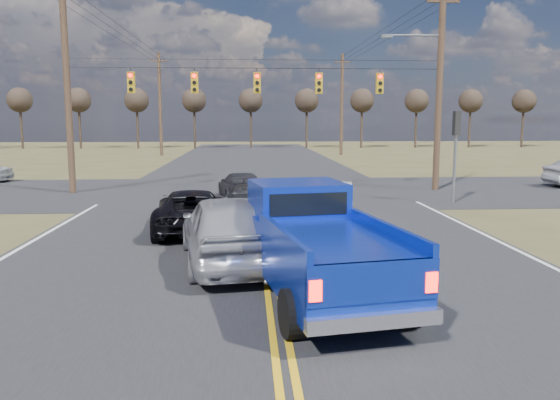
{
  "coord_description": "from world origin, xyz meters",
  "views": [
    {
      "loc": [
        -0.52,
        -8.89,
        3.55
      ],
      "look_at": [
        0.32,
        4.95,
        1.5
      ],
      "focal_mm": 35.0,
      "sensor_mm": 36.0,
      "label": 1
    }
  ],
  "objects": [
    {
      "name": "signal_gantry",
      "position": [
        0.5,
        17.79,
        5.06
      ],
      "size": [
        19.6,
        4.83,
        10.0
      ],
      "color": "#473323",
      "rests_on": "ground"
    },
    {
      "name": "dgrey_car_queue",
      "position": [
        -0.8,
        15.5,
        0.61
      ],
      "size": [
        2.35,
        4.39,
        1.21
      ],
      "primitive_type": "imported",
      "rotation": [
        0.0,
        0.0,
        3.3
      ],
      "color": "#2E2E33",
      "rests_on": "ground"
    },
    {
      "name": "road_main",
      "position": [
        0.0,
        10.0,
        0.0
      ],
      "size": [
        14.0,
        120.0,
        0.02
      ],
      "primitive_type": "cube",
      "color": "#28282B",
      "rests_on": "ground"
    },
    {
      "name": "silver_suv",
      "position": [
        -1.0,
        4.28,
        0.89
      ],
      "size": [
        2.86,
        5.5,
        1.79
      ],
      "primitive_type": "imported",
      "rotation": [
        0.0,
        0.0,
        3.29
      ],
      "color": "#A5A7AD",
      "rests_on": "ground"
    },
    {
      "name": "ground",
      "position": [
        0.0,
        0.0,
        0.0
      ],
      "size": [
        160.0,
        160.0,
        0.0
      ],
      "primitive_type": "plane",
      "color": "brown",
      "rests_on": "ground"
    },
    {
      "name": "utility_poles",
      "position": [
        0.0,
        17.0,
        5.23
      ],
      "size": [
        19.6,
        58.32,
        10.0
      ],
      "color": "#473323",
      "rests_on": "ground"
    },
    {
      "name": "treeline",
      "position": [
        0.0,
        26.96,
        5.7
      ],
      "size": [
        87.0,
        117.8,
        7.4
      ],
      "color": "#33261C",
      "rests_on": "ground"
    },
    {
      "name": "pickup_truck",
      "position": [
        0.83,
        1.81,
        1.06
      ],
      "size": [
        3.12,
        6.09,
        2.18
      ],
      "rotation": [
        0.0,
        0.0,
        0.17
      ],
      "color": "black",
      "rests_on": "ground"
    },
    {
      "name": "road_cross",
      "position": [
        0.0,
        18.0,
        0.0
      ],
      "size": [
        120.0,
        12.0,
        0.02
      ],
      "primitive_type": "cube",
      "color": "#28282B",
      "rests_on": "ground"
    },
    {
      "name": "white_car_queue",
      "position": [
        2.4,
        10.0,
        0.71
      ],
      "size": [
        2.17,
        4.47,
        1.41
      ],
      "primitive_type": "imported",
      "rotation": [
        0.0,
        0.0,
        2.98
      ],
      "color": "silver",
      "rests_on": "ground"
    },
    {
      "name": "black_suv",
      "position": [
        -2.3,
        8.45,
        0.67
      ],
      "size": [
        2.57,
        4.99,
        1.35
      ],
      "primitive_type": "imported",
      "rotation": [
        0.0,
        0.0,
        3.21
      ],
      "color": "black",
      "rests_on": "ground"
    }
  ]
}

